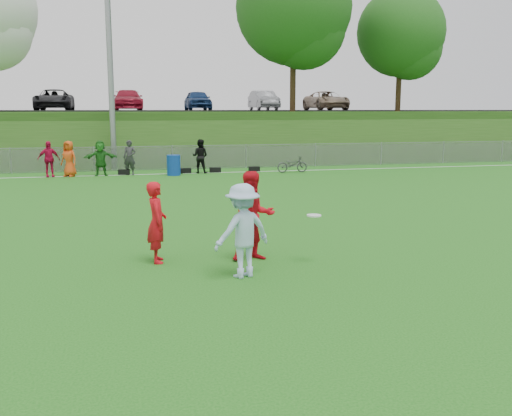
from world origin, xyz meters
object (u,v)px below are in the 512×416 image
object	(u,v)px
player_red_left	(157,222)
recycling_bin	(174,165)
player_blue	(243,231)
frisbee	(314,215)
player_red_center	(253,216)
bicycle	(292,164)

from	to	relation	value
player_red_left	recycling_bin	distance (m)	16.04
player_blue	frisbee	world-z (taller)	player_blue
recycling_bin	frisbee	bearing A→B (deg)	-85.34
frisbee	player_red_center	bearing A→B (deg)	156.62
player_red_center	recycling_bin	xyz separation A→B (m)	(-0.20, 16.25, -0.46)
player_blue	bicycle	size ratio (longest dim) A/B	1.15
player_blue	recycling_bin	xyz separation A→B (m)	(0.28, 17.39, -0.41)
player_red_left	frisbee	size ratio (longest dim) A/B	5.56
player_red_center	bicycle	distance (m)	17.12
player_red_center	bicycle	xyz separation A→B (m)	(5.76, 16.11, -0.54)
player_red_left	bicycle	xyz separation A→B (m)	(7.76, 15.80, -0.44)
player_red_left	recycling_bin	world-z (taller)	player_red_left
player_red_center	player_blue	xyz separation A→B (m)	(-0.48, -1.15, -0.05)
player_red_left	player_blue	size ratio (longest dim) A/B	0.95
player_red_center	bicycle	world-z (taller)	player_red_center
bicycle	frisbee	bearing A→B (deg)	163.20
bicycle	player_blue	bearing A→B (deg)	158.78
player_red_center	recycling_bin	bearing A→B (deg)	87.99
player_red_left	player_blue	xyz separation A→B (m)	(1.52, -1.46, 0.05)
player_red_left	recycling_bin	size ratio (longest dim) A/B	1.73
player_red_center	player_blue	distance (m)	1.25
player_red_center	frisbee	size ratio (longest dim) A/B	6.20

